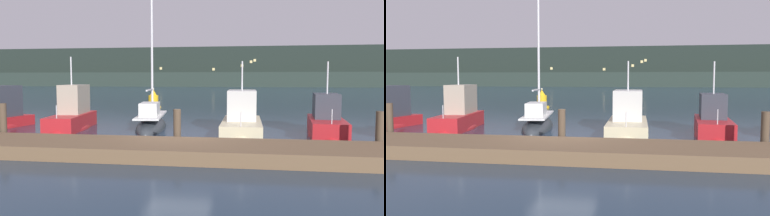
# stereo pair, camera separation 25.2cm
# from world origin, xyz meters

# --- Properties ---
(ground_plane) EXTENTS (400.00, 400.00, 0.00)m
(ground_plane) POSITION_xyz_m (0.00, 0.00, 0.00)
(ground_plane) COLOR #1E3347
(dock) EXTENTS (35.90, 2.80, 0.45)m
(dock) POSITION_xyz_m (0.00, -1.84, 0.23)
(dock) COLOR brown
(dock) RESTS_ON ground
(mooring_pile_1) EXTENTS (0.28, 0.28, 1.60)m
(mooring_pile_1) POSITION_xyz_m (-7.20, -0.19, 0.80)
(mooring_pile_1) COLOR #4C3D2D
(mooring_pile_1) RESTS_ON ground
(mooring_pile_2) EXTENTS (0.28, 0.28, 1.45)m
(mooring_pile_2) POSITION_xyz_m (0.00, -0.19, 0.72)
(mooring_pile_2) COLOR #4C3D2D
(mooring_pile_2) RESTS_ON ground
(mooring_pile_3) EXTENTS (0.28, 0.28, 1.47)m
(mooring_pile_3) POSITION_xyz_m (7.20, -0.19, 0.73)
(mooring_pile_3) COLOR #4C3D2D
(mooring_pile_3) RESTS_ON ground
(motorboat_berth_3) EXTENTS (2.23, 5.13, 4.20)m
(motorboat_berth_3) POSITION_xyz_m (-6.33, 4.09, 0.45)
(motorboat_berth_3) COLOR red
(motorboat_berth_3) RESTS_ON ground
(sailboat_berth_4) EXTENTS (2.21, 5.67, 8.36)m
(sailboat_berth_4) POSITION_xyz_m (-2.34, 4.88, 0.16)
(sailboat_berth_4) COLOR #2D3338
(sailboat_berth_4) RESTS_ON ground
(motorboat_berth_5) EXTENTS (1.94, 5.43, 4.10)m
(motorboat_berth_5) POSITION_xyz_m (2.35, 3.53, 0.32)
(motorboat_berth_5) COLOR beige
(motorboat_berth_5) RESTS_ON ground
(motorboat_berth_6) EXTENTS (2.10, 5.14, 3.91)m
(motorboat_berth_6) POSITION_xyz_m (6.18, 3.70, 0.34)
(motorboat_berth_6) COLOR red
(motorboat_berth_6) RESTS_ON ground
(channel_buoy) EXTENTS (1.32, 1.32, 1.75)m
(channel_buoy) POSITION_xyz_m (-5.67, 18.15, 0.63)
(channel_buoy) COLOR gold
(channel_buoy) RESTS_ON ground
(hillside_backdrop) EXTENTS (240.00, 23.00, 12.80)m
(hillside_backdrop) POSITION_xyz_m (-2.64, 113.48, 5.92)
(hillside_backdrop) COLOR #1E2823
(hillside_backdrop) RESTS_ON ground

